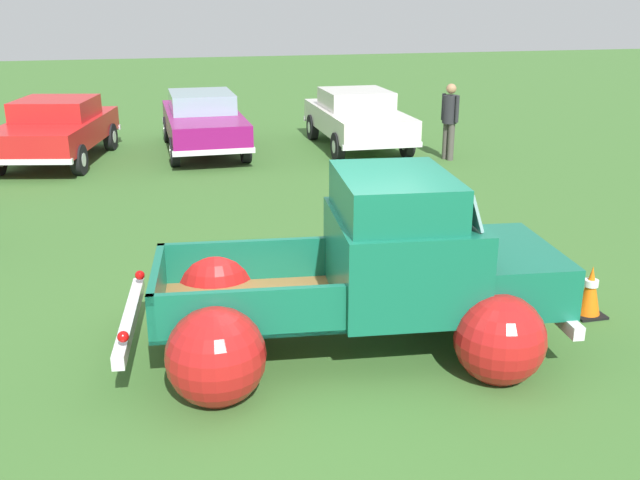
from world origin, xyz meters
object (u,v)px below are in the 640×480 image
object	(u,v)px
show_car_0	(56,128)
show_car_1	(203,120)
show_car_2	(357,117)
lane_cone_0	(590,291)
spectator_1	(450,117)
vintage_pickup_truck	(377,280)

from	to	relation	value
show_car_0	show_car_1	world-z (taller)	same
show_car_0	show_car_1	distance (m)	3.40
show_car_0	show_car_2	size ratio (longest dim) A/B	1.05
show_car_2	lane_cone_0	world-z (taller)	show_car_2
lane_cone_0	show_car_2	bearing A→B (deg)	88.75
show_car_2	spectator_1	size ratio (longest dim) A/B	2.43
show_car_1	lane_cone_0	size ratio (longest dim) A/B	7.41
lane_cone_0	show_car_1	bearing A→B (deg)	108.13
vintage_pickup_truck	show_car_2	size ratio (longest dim) A/B	1.12
show_car_0	show_car_1	size ratio (longest dim) A/B	0.96
vintage_pickup_truck	spectator_1	xyz separation A→B (m)	(4.62, 8.63, 0.25)
show_car_0	spectator_1	xyz separation A→B (m)	(8.85, -2.00, 0.23)
show_car_1	lane_cone_0	bearing A→B (deg)	17.90
vintage_pickup_truck	show_car_1	xyz separation A→B (m)	(-0.85, 10.98, 0.03)
vintage_pickup_truck	show_car_2	xyz separation A→B (m)	(2.94, 10.50, 0.03)
show_car_1	show_car_2	xyz separation A→B (m)	(3.79, -0.48, -0.00)
spectator_1	vintage_pickup_truck	bearing A→B (deg)	-138.72
lane_cone_0	spectator_1	bearing A→B (deg)	77.46
spectator_1	lane_cone_0	size ratio (longest dim) A/B	2.79
show_car_2	spectator_1	world-z (taller)	spectator_1
vintage_pickup_truck	show_car_0	world-z (taller)	vintage_pickup_truck
vintage_pickup_truck	show_car_1	bearing A→B (deg)	100.65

